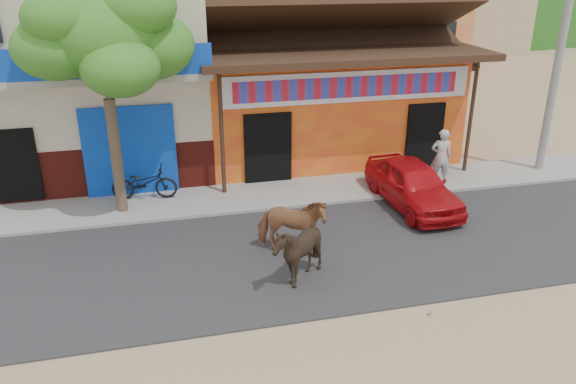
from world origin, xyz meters
name	(u,v)px	position (x,y,z in m)	size (l,w,h in m)	color
ground	(362,314)	(0.00, 0.00, 0.00)	(120.00, 120.00, 0.00)	#9E825B
road	(324,252)	(0.00, 2.50, 0.02)	(60.00, 5.00, 0.04)	#28282B
sidewalk	(289,193)	(0.00, 6.00, 0.06)	(60.00, 2.00, 0.12)	gray
dance_club	(318,99)	(2.00, 10.00, 1.80)	(8.00, 6.00, 3.60)	orange
cafe_building	(84,57)	(-5.50, 10.00, 3.50)	(7.00, 6.00, 7.00)	beige
tree	(109,99)	(-4.60, 5.80, 3.12)	(3.00, 3.00, 6.00)	#2D721E
utility_pole	(562,40)	(8.20, 6.00, 4.12)	(0.24, 0.24, 8.00)	gray
cow_tan	(291,226)	(-0.75, 2.63, 0.72)	(0.74, 1.62, 1.36)	#9A633D
cow_dark	(298,252)	(-0.93, 1.36, 0.74)	(1.13, 1.27, 1.40)	black
red_car	(413,184)	(3.08, 4.45, 0.67)	(1.48, 3.67, 1.25)	red
scooter	(144,183)	(-4.00, 6.45, 0.59)	(0.62, 1.78, 0.94)	black
pedestrian	(441,156)	(4.50, 5.62, 0.95)	(0.60, 0.40, 1.65)	#B9B9B9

